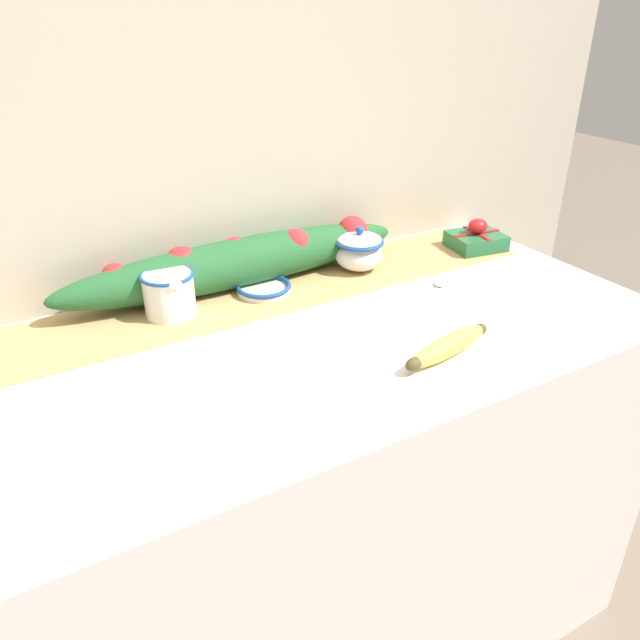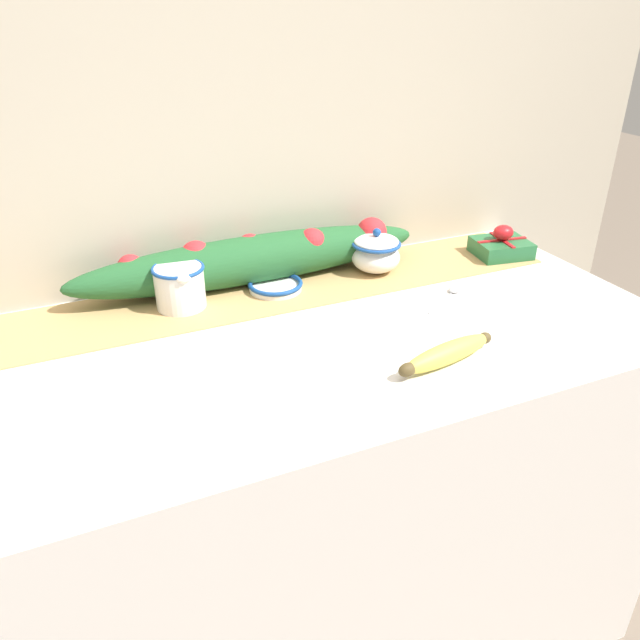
{
  "view_description": "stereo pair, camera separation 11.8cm",
  "coord_description": "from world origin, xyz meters",
  "px_view_note": "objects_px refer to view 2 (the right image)",
  "views": [
    {
      "loc": [
        -0.5,
        -0.94,
        1.5
      ],
      "look_at": [
        0.03,
        -0.04,
        0.94
      ],
      "focal_mm": 35.0,
      "sensor_mm": 36.0,
      "label": 1
    },
    {
      "loc": [
        -0.4,
        -0.99,
        1.5
      ],
      "look_at": [
        0.03,
        -0.04,
        0.94
      ],
      "focal_mm": 35.0,
      "sensor_mm": 36.0,
      "label": 2
    }
  ],
  "objects_px": {
    "cream_pitcher": "(180,285)",
    "spoon": "(453,291)",
    "banana": "(447,354)",
    "sugar_bowl": "(376,253)",
    "gift_box": "(501,246)",
    "small_dish": "(275,286)"
  },
  "relations": [
    {
      "from": "sugar_bowl",
      "to": "gift_box",
      "type": "bearing_deg",
      "value": -6.55
    },
    {
      "from": "cream_pitcher",
      "to": "spoon",
      "type": "relative_size",
      "value": 0.92
    },
    {
      "from": "small_dish",
      "to": "sugar_bowl",
      "type": "bearing_deg",
      "value": 0.53
    },
    {
      "from": "banana",
      "to": "cream_pitcher",
      "type": "bearing_deg",
      "value": 132.74
    },
    {
      "from": "sugar_bowl",
      "to": "spoon",
      "type": "xyz_separation_m",
      "value": [
        0.1,
        -0.18,
        -0.05
      ]
    },
    {
      "from": "small_dish",
      "to": "banana",
      "type": "xyz_separation_m",
      "value": [
        0.18,
        -0.42,
        0.01
      ]
    },
    {
      "from": "sugar_bowl",
      "to": "spoon",
      "type": "height_order",
      "value": "sugar_bowl"
    },
    {
      "from": "cream_pitcher",
      "to": "gift_box",
      "type": "xyz_separation_m",
      "value": [
        0.81,
        -0.04,
        -0.02
      ]
    },
    {
      "from": "sugar_bowl",
      "to": "banana",
      "type": "height_order",
      "value": "sugar_bowl"
    },
    {
      "from": "small_dish",
      "to": "banana",
      "type": "distance_m",
      "value": 0.45
    },
    {
      "from": "cream_pitcher",
      "to": "gift_box",
      "type": "height_order",
      "value": "cream_pitcher"
    },
    {
      "from": "spoon",
      "to": "gift_box",
      "type": "height_order",
      "value": "gift_box"
    },
    {
      "from": "small_dish",
      "to": "spoon",
      "type": "height_order",
      "value": "small_dish"
    },
    {
      "from": "sugar_bowl",
      "to": "gift_box",
      "type": "height_order",
      "value": "sugar_bowl"
    },
    {
      "from": "cream_pitcher",
      "to": "gift_box",
      "type": "distance_m",
      "value": 0.82
    },
    {
      "from": "cream_pitcher",
      "to": "sugar_bowl",
      "type": "distance_m",
      "value": 0.47
    },
    {
      "from": "cream_pitcher",
      "to": "banana",
      "type": "distance_m",
      "value": 0.58
    },
    {
      "from": "cream_pitcher",
      "to": "sugar_bowl",
      "type": "xyz_separation_m",
      "value": [
        0.47,
        -0.0,
        -0.0
      ]
    },
    {
      "from": "spoon",
      "to": "small_dish",
      "type": "bearing_deg",
      "value": 122.19
    },
    {
      "from": "spoon",
      "to": "gift_box",
      "type": "relative_size",
      "value": 0.94
    },
    {
      "from": "cream_pitcher",
      "to": "small_dish",
      "type": "height_order",
      "value": "cream_pitcher"
    },
    {
      "from": "sugar_bowl",
      "to": "gift_box",
      "type": "xyz_separation_m",
      "value": [
        0.34,
        -0.04,
        -0.02
      ]
    }
  ]
}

